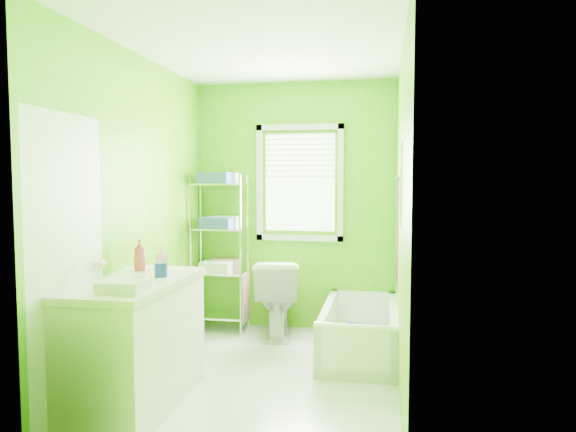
% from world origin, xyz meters
% --- Properties ---
extents(ground, '(2.90, 2.90, 0.00)m').
position_xyz_m(ground, '(0.00, 0.00, 0.00)').
color(ground, silver).
rests_on(ground, ground).
extents(room_envelope, '(2.14, 2.94, 2.62)m').
position_xyz_m(room_envelope, '(0.00, 0.00, 1.55)').
color(room_envelope, '#51AB08').
rests_on(room_envelope, ground).
extents(window, '(0.92, 0.05, 1.22)m').
position_xyz_m(window, '(0.05, 1.42, 1.61)').
color(window, white).
rests_on(window, ground).
extents(door, '(0.09, 0.80, 2.00)m').
position_xyz_m(door, '(-1.04, -1.00, 1.00)').
color(door, white).
rests_on(door, ground).
extents(right_wall_decor, '(0.04, 1.48, 1.17)m').
position_xyz_m(right_wall_decor, '(1.04, -0.02, 1.32)').
color(right_wall_decor, '#410713').
rests_on(right_wall_decor, ground).
extents(bathtub, '(0.66, 1.42, 0.46)m').
position_xyz_m(bathtub, '(0.72, 0.70, 0.15)').
color(bathtub, white).
rests_on(bathtub, ground).
extents(toilet, '(0.57, 0.84, 0.79)m').
position_xyz_m(toilet, '(-0.14, 1.13, 0.39)').
color(toilet, white).
rests_on(toilet, ground).
extents(vanity, '(0.61, 1.19, 1.13)m').
position_xyz_m(vanity, '(-0.76, -0.68, 0.47)').
color(vanity, white).
rests_on(vanity, ground).
extents(wire_shelf_unit, '(0.57, 0.45, 1.66)m').
position_xyz_m(wire_shelf_unit, '(-0.74, 1.21, 1.01)').
color(wire_shelf_unit, silver).
rests_on(wire_shelf_unit, ground).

